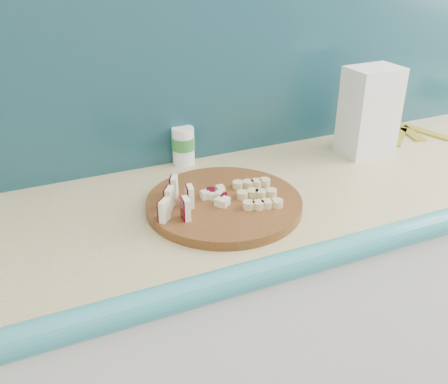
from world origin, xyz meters
TOP-DOWN VIEW (x-y plane):
  - kitchen_counter at (0.10, 1.50)m, footprint 2.20×0.63m
  - backsplash at (0.10, 1.79)m, footprint 2.20×0.02m
  - cutting_board at (-0.40, 1.47)m, footprint 0.46×0.46m
  - apple_wedges at (-0.52, 1.47)m, footprint 0.10×0.15m
  - apple_chunks at (-0.43, 1.47)m, footprint 0.06×0.06m
  - banana_slices at (-0.33, 1.45)m, footprint 0.12×0.15m
  - flour_bag at (0.13, 1.61)m, footprint 0.15×0.11m
  - canister at (-0.40, 1.76)m, footprint 0.07×0.07m
  - banana_peel at (0.37, 1.67)m, footprint 0.23×0.20m

SIDE VIEW (x-z plane):
  - kitchen_counter at x=0.10m, z-range 0.00..0.91m
  - banana_peel at x=0.37m, z-range 0.91..0.92m
  - cutting_board at x=-0.40m, z-range 0.91..0.93m
  - banana_slices at x=-0.33m, z-range 0.93..0.95m
  - apple_chunks at x=-0.43m, z-range 0.93..0.95m
  - apple_wedges at x=-0.52m, z-range 0.93..0.99m
  - canister at x=-0.40m, z-range 0.91..1.02m
  - flour_bag at x=0.13m, z-range 0.91..1.17m
  - backsplash at x=0.10m, z-range 0.91..1.41m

